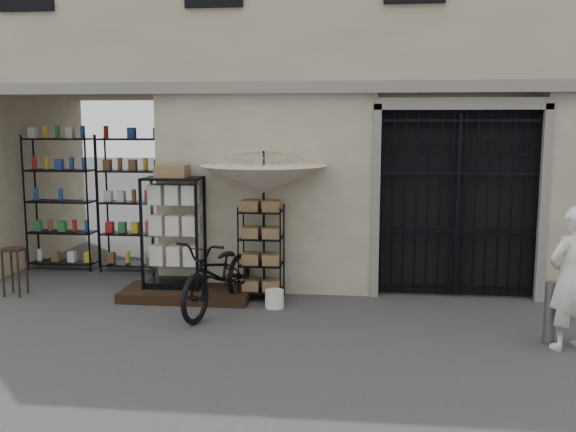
# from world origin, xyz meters

# --- Properties ---
(ground) EXTENTS (80.00, 80.00, 0.00)m
(ground) POSITION_xyz_m (0.00, 0.00, 0.00)
(ground) COLOR black
(ground) RESTS_ON ground
(main_building) EXTENTS (14.00, 4.00, 9.00)m
(main_building) POSITION_xyz_m (0.00, 4.00, 4.50)
(main_building) COLOR tan
(main_building) RESTS_ON ground
(shop_recess) EXTENTS (3.00, 1.70, 3.00)m
(shop_recess) POSITION_xyz_m (-4.50, 2.80, 1.50)
(shop_recess) COLOR black
(shop_recess) RESTS_ON ground
(shop_shelving) EXTENTS (2.70, 0.50, 2.50)m
(shop_shelving) POSITION_xyz_m (-4.55, 3.30, 1.25)
(shop_shelving) COLOR black
(shop_shelving) RESTS_ON ground
(iron_gate) EXTENTS (2.50, 0.21, 3.00)m
(iron_gate) POSITION_xyz_m (1.75, 2.28, 1.50)
(iron_gate) COLOR black
(iron_gate) RESTS_ON ground
(step_platform) EXTENTS (2.00, 0.90, 0.15)m
(step_platform) POSITION_xyz_m (-2.40, 1.55, 0.07)
(step_platform) COLOR black
(step_platform) RESTS_ON ground
(display_cabinet) EXTENTS (1.00, 0.82, 1.87)m
(display_cabinet) POSITION_xyz_m (-2.64, 1.71, 0.93)
(display_cabinet) COLOR black
(display_cabinet) RESTS_ON step_platform
(wire_rack) EXTENTS (0.72, 0.58, 1.47)m
(wire_rack) POSITION_xyz_m (-1.24, 1.65, 0.72)
(wire_rack) COLOR black
(wire_rack) RESTS_ON ground
(market_umbrella) EXTENTS (2.03, 2.06, 2.75)m
(market_umbrella) POSITION_xyz_m (-1.21, 1.71, 1.98)
(market_umbrella) COLOR black
(market_umbrella) RESTS_ON ground
(white_bucket) EXTENTS (0.29, 0.29, 0.27)m
(white_bucket) POSITION_xyz_m (-0.98, 1.22, 0.13)
(white_bucket) COLOR silver
(white_bucket) RESTS_ON ground
(bicycle) EXTENTS (0.97, 1.24, 2.08)m
(bicycle) POSITION_xyz_m (-1.76, 0.98, 0.00)
(bicycle) COLOR black
(bicycle) RESTS_ON ground
(wooden_stool) EXTENTS (0.48, 0.48, 0.76)m
(wooden_stool) POSITION_xyz_m (-5.16, 1.43, 0.40)
(wooden_stool) COLOR black
(wooden_stool) RESTS_ON ground
(steel_bollard) EXTENTS (0.18, 0.18, 0.78)m
(steel_bollard) POSITION_xyz_m (2.62, 0.07, 0.39)
(steel_bollard) COLOR slate
(steel_bollard) RESTS_ON ground
(shopkeeper) EXTENTS (1.38, 1.84, 0.42)m
(shopkeeper) POSITION_xyz_m (2.79, -0.09, 0.00)
(shopkeeper) COLOR silver
(shopkeeper) RESTS_ON ground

